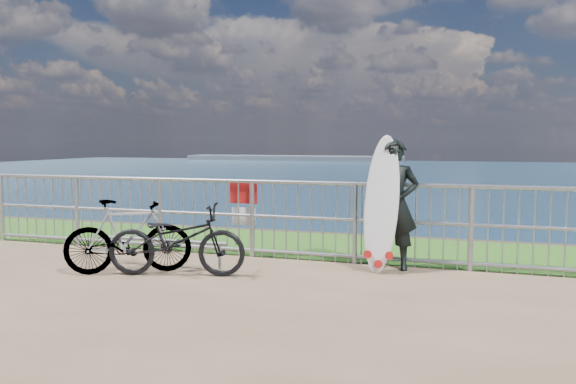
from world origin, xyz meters
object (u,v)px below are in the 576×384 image
(surfer, at_px, (394,205))
(surfboard, at_px, (381,209))
(bicycle_far, at_px, (128,236))
(bicycle_near, at_px, (177,240))

(surfer, height_order, surfboard, surfboard)
(surfboard, xyz_separation_m, bicycle_far, (-3.04, -1.07, -0.34))
(bicycle_near, bearing_deg, surfer, -78.80)
(surfboard, relative_size, bicycle_far, 1.12)
(surfboard, height_order, bicycle_near, surfboard)
(bicycle_far, bearing_deg, surfboard, -98.79)
(surfer, height_order, bicycle_far, surfer)
(bicycle_near, xyz_separation_m, bicycle_far, (-0.64, -0.08, 0.02))
(bicycle_far, bearing_deg, surfer, -96.72)
(bicycle_near, height_order, bicycle_far, bicycle_far)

